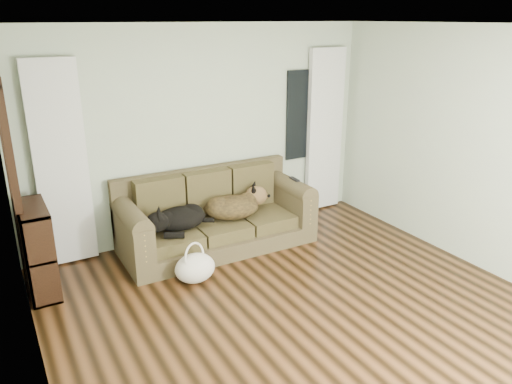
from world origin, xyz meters
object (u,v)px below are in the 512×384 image
sofa (217,212)px  bookshelf (37,246)px  dog_shepherd (235,206)px  tote_bag (195,268)px  dog_black_lab (178,219)px

sofa → bookshelf: size_ratio=2.50×
dog_shepherd → bookshelf: bearing=15.4°
tote_bag → bookshelf: bookshelf is taller
sofa → dog_black_lab: 0.51m
tote_bag → bookshelf: 1.59m
sofa → tote_bag: size_ratio=5.28×
sofa → tote_bag: 0.93m
sofa → bookshelf: 2.01m
bookshelf → sofa: bearing=-1.1°
bookshelf → dog_black_lab: bearing=-2.0°
tote_bag → sofa: bearing=49.2°
dog_black_lab → bookshelf: bearing=-179.4°
dog_black_lab → bookshelf: (-1.50, -0.02, 0.02)m
bookshelf → dog_shepherd: bearing=-1.5°
dog_shepherd → tote_bag: 1.09m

